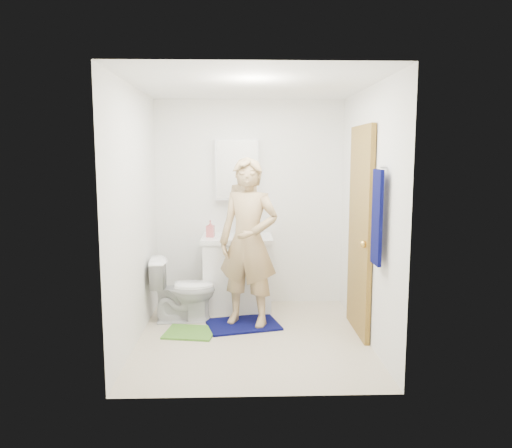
{
  "coord_description": "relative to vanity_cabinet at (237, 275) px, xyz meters",
  "views": [
    {
      "loc": [
        -0.11,
        -4.66,
        1.77
      ],
      "look_at": [
        0.04,
        0.25,
        1.08
      ],
      "focal_mm": 35.0,
      "sensor_mm": 36.0,
      "label": 1
    }
  ],
  "objects": [
    {
      "name": "toothbrush_cup",
      "position": [
        0.17,
        0.13,
        0.5
      ],
      "size": [
        0.13,
        0.13,
        0.1
      ],
      "primitive_type": "imported",
      "rotation": [
        0.0,
        0.0,
        -0.0
      ],
      "color": "#664599",
      "rests_on": "countertop"
    },
    {
      "name": "countertop",
      "position": [
        0.0,
        0.0,
        0.43
      ],
      "size": [
        0.79,
        0.59,
        0.05
      ],
      "primitive_type": "cube",
      "color": "white",
      "rests_on": "vanity_cabinet"
    },
    {
      "name": "faucet",
      "position": [
        0.0,
        0.18,
        0.51
      ],
      "size": [
        0.03,
        0.03,
        0.12
      ],
      "primitive_type": "cylinder",
      "color": "silver",
      "rests_on": "countertop"
    },
    {
      "name": "wall_back",
      "position": [
        0.15,
        0.3,
        0.8
      ],
      "size": [
        2.2,
        0.02,
        2.4
      ],
      "primitive_type": "cube",
      "color": "white",
      "rests_on": "ground"
    },
    {
      "name": "medicine_cabinet",
      "position": [
        0.0,
        0.22,
        1.2
      ],
      "size": [
        0.5,
        0.12,
        0.7
      ],
      "primitive_type": "cube",
      "color": "white",
      "rests_on": "wall_back"
    },
    {
      "name": "floor",
      "position": [
        0.15,
        -0.91,
        -0.41
      ],
      "size": [
        2.2,
        2.4,
        0.02
      ],
      "primitive_type": "cube",
      "color": "beige",
      "rests_on": "ground"
    },
    {
      "name": "man",
      "position": [
        0.12,
        -0.56,
        0.48
      ],
      "size": [
        0.73,
        0.61,
        1.72
      ],
      "primitive_type": "imported",
      "rotation": [
        0.0,
        0.0,
        -0.37
      ],
      "color": "tan",
      "rests_on": "bath_mat"
    },
    {
      "name": "mirror_panel",
      "position": [
        0.0,
        0.16,
        1.2
      ],
      "size": [
        0.46,
        0.01,
        0.66
      ],
      "primitive_type": "cube",
      "color": "white",
      "rests_on": "wall_back"
    },
    {
      "name": "vanity_cabinet",
      "position": [
        0.0,
        0.0,
        0.0
      ],
      "size": [
        0.75,
        0.55,
        0.8
      ],
      "primitive_type": "cube",
      "color": "white",
      "rests_on": "floor"
    },
    {
      "name": "soap_dispenser",
      "position": [
        -0.3,
        -0.02,
        0.54
      ],
      "size": [
        0.1,
        0.1,
        0.19
      ],
      "primitive_type": "imported",
      "rotation": [
        0.0,
        0.0,
        -0.15
      ],
      "color": "#CD6062",
      "rests_on": "countertop"
    },
    {
      "name": "door_knob",
      "position": [
        1.18,
        -1.08,
        0.55
      ],
      "size": [
        0.07,
        0.07,
        0.07
      ],
      "primitive_type": "sphere",
      "color": "gold",
      "rests_on": "door"
    },
    {
      "name": "bath_mat",
      "position": [
        0.06,
        -0.57,
        -0.39
      ],
      "size": [
        0.83,
        0.67,
        0.02
      ],
      "primitive_type": "cube",
      "rotation": [
        0.0,
        0.0,
        0.24
      ],
      "color": "#070A45",
      "rests_on": "floor"
    },
    {
      "name": "wall_left",
      "position": [
        -0.96,
        -0.91,
        0.8
      ],
      "size": [
        0.02,
        2.4,
        2.4
      ],
      "primitive_type": "cube",
      "color": "white",
      "rests_on": "ground"
    },
    {
      "name": "sink_basin",
      "position": [
        0.0,
        0.0,
        0.44
      ],
      "size": [
        0.4,
        0.4,
        0.03
      ],
      "primitive_type": "cylinder",
      "color": "white",
      "rests_on": "countertop"
    },
    {
      "name": "wall_right",
      "position": [
        1.26,
        -0.91,
        0.8
      ],
      "size": [
        0.02,
        2.4,
        2.4
      ],
      "primitive_type": "cube",
      "color": "white",
      "rests_on": "ground"
    },
    {
      "name": "green_rug",
      "position": [
        -0.47,
        -0.78,
        -0.39
      ],
      "size": [
        0.54,
        0.48,
        0.02
      ],
      "primitive_type": "cube",
      "rotation": [
        0.0,
        0.0,
        -0.16
      ],
      "color": "#549331",
      "rests_on": "floor"
    },
    {
      "name": "toilet",
      "position": [
        -0.58,
        -0.38,
        -0.06
      ],
      "size": [
        0.7,
        0.43,
        0.69
      ],
      "primitive_type": "imported",
      "rotation": [
        0.0,
        0.0,
        1.64
      ],
      "color": "white",
      "rests_on": "floor"
    },
    {
      "name": "towel",
      "position": [
        1.18,
        -1.48,
        0.85
      ],
      "size": [
        0.03,
        0.24,
        0.8
      ],
      "primitive_type": "cube",
      "color": "#070A45",
      "rests_on": "wall_right"
    },
    {
      "name": "wall_front",
      "position": [
        0.15,
        -2.12,
        0.8
      ],
      "size": [
        2.2,
        0.02,
        2.4
      ],
      "primitive_type": "cube",
      "color": "white",
      "rests_on": "ground"
    },
    {
      "name": "door",
      "position": [
        1.22,
        -0.76,
        0.62
      ],
      "size": [
        0.05,
        0.8,
        2.05
      ],
      "primitive_type": "cube",
      "color": "olive",
      "rests_on": "ground"
    },
    {
      "name": "ceiling",
      "position": [
        0.15,
        -0.91,
        2.01
      ],
      "size": [
        2.2,
        2.4,
        0.02
      ],
      "primitive_type": "cube",
      "color": "white",
      "rests_on": "ground"
    },
    {
      "name": "towel_hook",
      "position": [
        1.22,
        -1.48,
        1.27
      ],
      "size": [
        0.06,
        0.02,
        0.02
      ],
      "primitive_type": "cylinder",
      "rotation": [
        0.0,
        1.57,
        0.0
      ],
      "color": "silver",
      "rests_on": "wall_right"
    }
  ]
}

